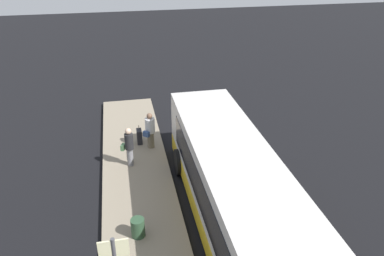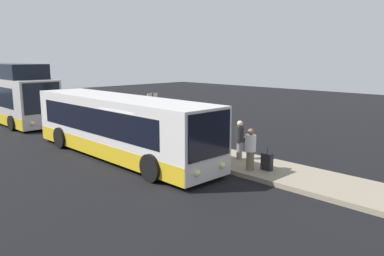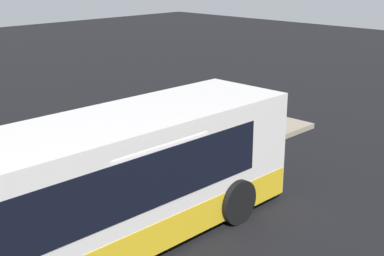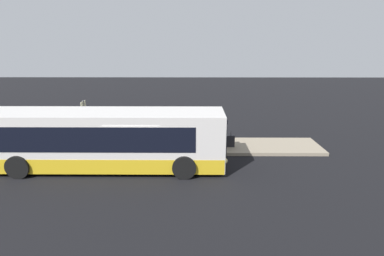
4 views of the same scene
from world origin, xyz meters
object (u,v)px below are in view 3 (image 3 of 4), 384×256
at_px(suitcase, 195,140).
at_px(passenger_boarding, 140,131).
at_px(bus_lead, 57,204).
at_px(trash_bin, 7,192).
at_px(passenger_waiting, 195,130).

bearing_deg(suitcase, passenger_boarding, 163.59).
height_order(bus_lead, trash_bin, bus_lead).
bearing_deg(bus_lead, passenger_waiting, 19.75).
xyz_separation_m(passenger_boarding, suitcase, (1.78, -0.53, -0.59)).
height_order(bus_lead, suitcase, bus_lead).
bearing_deg(passenger_waiting, passenger_boarding, 92.88).
relative_size(passenger_boarding, suitcase, 1.87).
height_order(passenger_waiting, trash_bin, passenger_waiting).
relative_size(suitcase, trash_bin, 1.41).
distance_m(passenger_boarding, trash_bin, 4.28).
xyz_separation_m(bus_lead, suitcase, (6.48, 2.62, -0.88)).
distance_m(bus_lead, passenger_waiting, 6.38).
height_order(passenger_boarding, trash_bin, passenger_boarding).
height_order(suitcase, trash_bin, suitcase).
distance_m(passenger_boarding, suitcase, 1.95).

